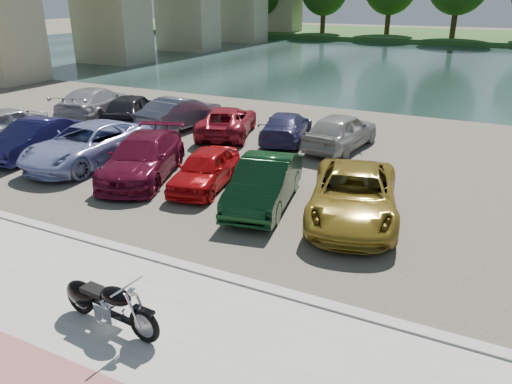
# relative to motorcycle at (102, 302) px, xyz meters

# --- Properties ---
(ground) EXTENTS (200.00, 200.00, 0.00)m
(ground) POSITION_rel_motorcycle_xyz_m (1.27, 0.43, -0.56)
(ground) COLOR #595447
(ground) RESTS_ON ground
(promenade) EXTENTS (60.00, 6.00, 0.10)m
(promenade) POSITION_rel_motorcycle_xyz_m (1.27, -0.57, -0.51)
(promenade) COLOR #A8A59E
(promenade) RESTS_ON ground
(kerb) EXTENTS (60.00, 0.30, 0.14)m
(kerb) POSITION_rel_motorcycle_xyz_m (1.27, 2.43, -0.49)
(kerb) COLOR #A8A59E
(kerb) RESTS_ON ground
(parking_lot) EXTENTS (60.00, 18.00, 0.04)m
(parking_lot) POSITION_rel_motorcycle_xyz_m (1.27, 11.43, -0.54)
(parking_lot) COLOR #47443A
(parking_lot) RESTS_ON ground
(river) EXTENTS (120.00, 40.00, 0.00)m
(river) POSITION_rel_motorcycle_xyz_m (1.27, 40.43, -0.56)
(river) COLOR #1B322E
(river) RESTS_ON ground
(far_bank) EXTENTS (120.00, 24.00, 0.60)m
(far_bank) POSITION_rel_motorcycle_xyz_m (1.27, 72.43, -0.26)
(far_bank) COLOR #21491A
(far_bank) RESTS_ON ground
(motorcycle) EXTENTS (2.33, 0.75, 1.05)m
(motorcycle) POSITION_rel_motorcycle_xyz_m (0.00, 0.00, 0.00)
(motorcycle) COLOR black
(motorcycle) RESTS_ON promenade
(car_1) EXTENTS (1.98, 4.30, 1.36)m
(car_1) POSITION_rel_motorcycle_xyz_m (-9.86, 6.90, 0.16)
(car_1) COLOR #181748
(car_1) RESTS_ON parking_lot
(car_2) EXTENTS (2.44, 5.22, 1.45)m
(car_2) POSITION_rel_motorcycle_xyz_m (-7.30, 7.12, 0.20)
(car_2) COLOR #8F9AD0
(car_2) RESTS_ON parking_lot
(car_3) EXTENTS (3.50, 5.22, 1.41)m
(car_3) POSITION_rel_motorcycle_xyz_m (-4.56, 6.86, 0.18)
(car_3) COLOR maroon
(car_3) RESTS_ON parking_lot
(car_4) EXTENTS (2.06, 3.80, 1.23)m
(car_4) POSITION_rel_motorcycle_xyz_m (-2.20, 7.02, 0.09)
(car_4) COLOR #BA0C10
(car_4) RESTS_ON parking_lot
(car_5) EXTENTS (2.30, 4.46, 1.40)m
(car_5) POSITION_rel_motorcycle_xyz_m (0.14, 6.54, 0.18)
(car_5) COLOR black
(car_5) RESTS_ON parking_lot
(car_6) EXTENTS (3.49, 5.44, 1.40)m
(car_6) POSITION_rel_motorcycle_xyz_m (2.74, 6.80, 0.18)
(car_6) COLOR olive
(car_6) RESTS_ON parking_lot
(car_7) EXTENTS (3.43, 5.62, 1.52)m
(car_7) POSITION_rel_motorcycle_xyz_m (-12.31, 12.80, 0.24)
(car_7) COLOR #9E9EA7
(car_7) RESTS_ON parking_lot
(car_8) EXTENTS (3.16, 4.73, 1.50)m
(car_8) POSITION_rel_motorcycle_xyz_m (-9.75, 12.49, 0.23)
(car_8) COLOR black
(car_8) RESTS_ON parking_lot
(car_9) EXTENTS (2.00, 4.56, 1.46)m
(car_9) POSITION_rel_motorcycle_xyz_m (-7.26, 12.95, 0.21)
(car_9) COLOR slate
(car_9) RESTS_ON parking_lot
(car_10) EXTENTS (3.40, 4.95, 1.26)m
(car_10) POSITION_rel_motorcycle_xyz_m (-4.76, 12.88, 0.11)
(car_10) COLOR maroon
(car_10) RESTS_ON parking_lot
(car_11) EXTENTS (2.61, 4.51, 1.23)m
(car_11) POSITION_rel_motorcycle_xyz_m (-2.06, 13.17, 0.09)
(car_11) COLOR navy
(car_11) RESTS_ON parking_lot
(car_12) EXTENTS (2.21, 4.48, 1.47)m
(car_12) POSITION_rel_motorcycle_xyz_m (0.33, 13.15, 0.21)
(car_12) COLOR #9E9E9A
(car_12) RESTS_ON parking_lot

